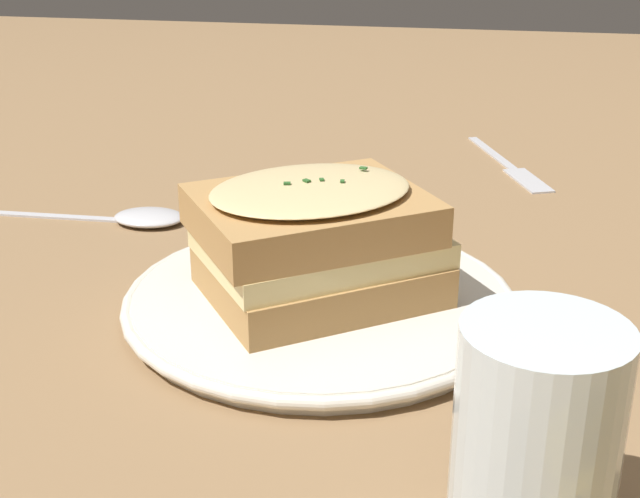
{
  "coord_description": "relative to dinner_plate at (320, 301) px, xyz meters",
  "views": [
    {
      "loc": [
        -0.08,
        0.48,
        0.26
      ],
      "look_at": [
        0.01,
        -0.02,
        0.04
      ],
      "focal_mm": 50.0,
      "sensor_mm": 36.0,
      "label": 1
    }
  ],
  "objects": [
    {
      "name": "sandwich",
      "position": [
        0.0,
        0.0,
        0.04
      ],
      "size": [
        0.18,
        0.17,
        0.08
      ],
      "rotation": [
        0.0,
        0.0,
        3.75
      ],
      "color": "#B2844C",
      "rests_on": "dinner_plate"
    },
    {
      "name": "dinner_plate",
      "position": [
        0.0,
        0.0,
        0.0
      ],
      "size": [
        0.25,
        0.25,
        0.01
      ],
      "color": "silver",
      "rests_on": "ground_plane"
    },
    {
      "name": "fork",
      "position": [
        -0.13,
        -0.33,
        -0.01
      ],
      "size": [
        0.08,
        0.18,
        0.0
      ],
      "rotation": [
        0.0,
        0.0,
        0.37
      ],
      "color": "silver",
      "rests_on": "ground_plane"
    },
    {
      "name": "water_glass",
      "position": [
        -0.12,
        0.2,
        0.04
      ],
      "size": [
        0.07,
        0.07,
        0.1
      ],
      "primitive_type": "cylinder",
      "color": "silver",
      "rests_on": "ground_plane"
    },
    {
      "name": "ground_plane",
      "position": [
        -0.01,
        0.02,
        -0.01
      ],
      "size": [
        2.4,
        2.4,
        0.0
      ],
      "primitive_type": "plane",
      "color": "olive"
    },
    {
      "name": "spoon",
      "position": [
        0.18,
        -0.13,
        -0.0
      ],
      "size": [
        0.17,
        0.04,
        0.01
      ],
      "rotation": [
        0.0,
        0.0,
        1.59
      ],
      "color": "silver",
      "rests_on": "ground_plane"
    }
  ]
}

